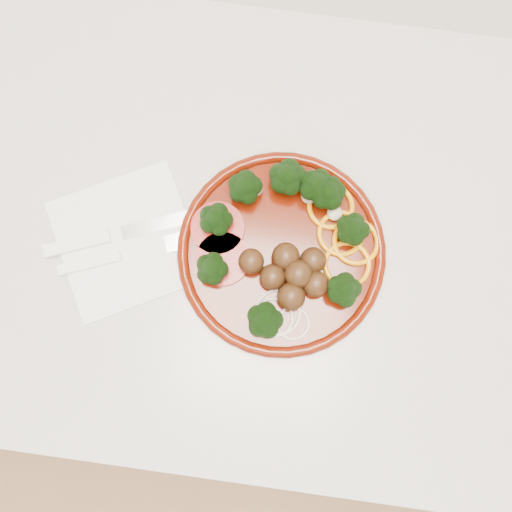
# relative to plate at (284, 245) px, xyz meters

# --- Properties ---
(counter) EXTENTS (2.40, 0.60, 0.90)m
(counter) POSITION_rel_plate_xyz_m (-0.07, 0.02, -0.47)
(counter) COLOR beige
(counter) RESTS_ON ground
(plate) EXTENTS (0.25, 0.25, 0.06)m
(plate) POSITION_rel_plate_xyz_m (0.00, 0.00, 0.00)
(plate) COLOR #4E1003
(plate) RESTS_ON counter
(napkin) EXTENTS (0.22, 0.22, 0.00)m
(napkin) POSITION_rel_plate_xyz_m (-0.19, -0.02, -0.02)
(napkin) COLOR white
(napkin) RESTS_ON counter
(knife) EXTENTS (0.20, 0.09, 0.01)m
(knife) POSITION_rel_plate_xyz_m (-0.22, -0.02, -0.01)
(knife) COLOR silver
(knife) RESTS_ON napkin
(fork) EXTENTS (0.18, 0.08, 0.01)m
(fork) POSITION_rel_plate_xyz_m (-0.21, -0.04, -0.01)
(fork) COLOR white
(fork) RESTS_ON napkin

